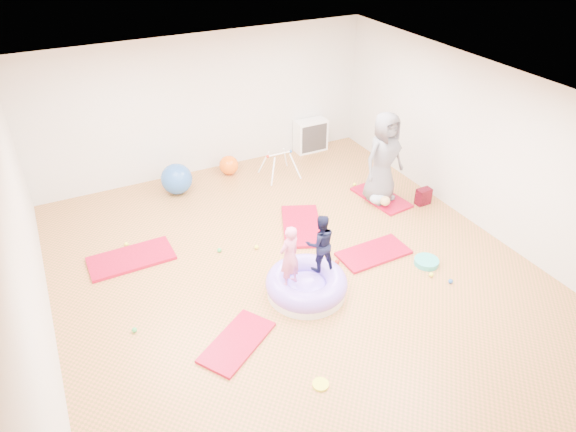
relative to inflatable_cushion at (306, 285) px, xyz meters
name	(u,v)px	position (x,y,z in m)	size (l,w,h in m)	color
room	(298,196)	(0.07, 0.45, 1.25)	(7.01, 8.01, 2.81)	#C66F42
gym_mat_front_left	(237,342)	(-1.30, -0.48, -0.13)	(1.09, 0.54, 0.05)	#B70433
gym_mat_mid_left	(131,258)	(-2.14, 1.96, -0.12)	(1.32, 0.66, 0.06)	#B70433
gym_mat_center_back	(302,226)	(0.75, 1.56, -0.12)	(1.30, 0.65, 0.05)	#B70433
gym_mat_right	(374,253)	(1.43, 0.33, -0.12)	(1.16, 0.58, 0.05)	#B70433
gym_mat_rear_right	(381,197)	(2.58, 1.74, -0.12)	(1.17, 0.59, 0.05)	#B70433
inflatable_cushion	(306,285)	(0.00, 0.00, 0.00)	(1.21, 1.21, 0.38)	white
child_pink	(289,254)	(-0.29, -0.02, 0.69)	(0.35, 0.23, 0.97)	#D86897
child_navy	(321,241)	(0.26, 0.08, 0.66)	(0.45, 0.35, 0.92)	black
adult_caregiver	(384,158)	(2.51, 1.70, 0.76)	(0.84, 0.55, 1.72)	slate
infant	(381,198)	(2.40, 1.52, 0.02)	(0.39, 0.40, 0.23)	#A3B5CE
ball_pit_balls	(291,255)	(0.19, 0.87, -0.11)	(4.92, 3.26, 0.07)	green
exercise_ball_blue	(177,179)	(-0.84, 3.73, 0.15)	(0.60, 0.60, 0.60)	#2454A6
exercise_ball_orange	(229,165)	(0.34, 4.01, 0.05)	(0.40, 0.40, 0.40)	#FF6310
infant_play_gym	(279,161)	(1.22, 3.42, 0.21)	(0.70, 0.67, 0.54)	white
cube_shelf	(311,136)	(2.41, 4.24, 0.21)	(0.72, 0.35, 0.72)	white
balance_disc	(426,262)	(2.03, -0.26, -0.10)	(0.39, 0.39, 0.09)	teal
backpack	(423,196)	(3.17, 1.23, 0.01)	(0.28, 0.17, 0.32)	maroon
yellow_toy	(321,384)	(-0.65, -1.56, -0.13)	(0.20, 0.20, 0.03)	#F7F931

